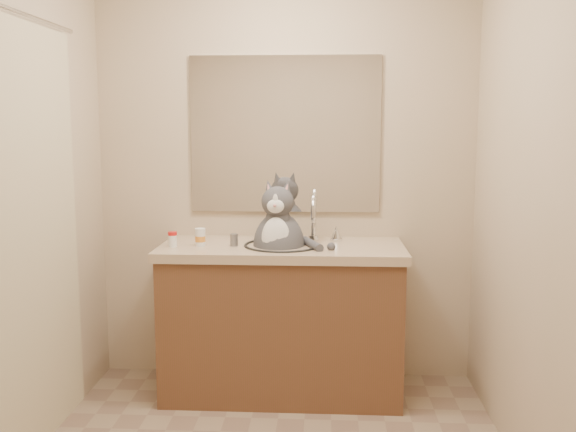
% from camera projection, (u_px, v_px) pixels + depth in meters
% --- Properties ---
extents(room, '(2.22, 2.52, 2.42)m').
position_uv_depth(room, '(266.00, 203.00, 2.53)').
color(room, gray).
rests_on(room, ground).
extents(vanity, '(1.34, 0.59, 1.12)m').
position_uv_depth(vanity, '(282.00, 316.00, 3.59)').
color(vanity, brown).
rests_on(vanity, ground).
extents(mirror, '(1.10, 0.02, 0.90)m').
position_uv_depth(mirror, '(285.00, 135.00, 3.71)').
color(mirror, white).
rests_on(mirror, room).
extents(shower_curtain, '(0.02, 1.30, 1.93)m').
position_uv_depth(shower_curtain, '(21.00, 238.00, 2.71)').
color(shower_curtain, beige).
rests_on(shower_curtain, ground).
extents(cat, '(0.40, 0.35, 0.57)m').
position_uv_depth(cat, '(279.00, 241.00, 3.51)').
color(cat, '#4D4D52').
rests_on(cat, vanity).
extents(pill_bottle_redcap, '(0.06, 0.06, 0.08)m').
position_uv_depth(pill_bottle_redcap, '(173.00, 239.00, 3.47)').
color(pill_bottle_redcap, white).
rests_on(pill_bottle_redcap, vanity).
extents(pill_bottle_orange, '(0.07, 0.07, 0.10)m').
position_uv_depth(pill_bottle_orange, '(200.00, 237.00, 3.50)').
color(pill_bottle_orange, white).
rests_on(pill_bottle_orange, vanity).
extents(grey_canister, '(0.04, 0.04, 0.07)m').
position_uv_depth(grey_canister, '(234.00, 240.00, 3.50)').
color(grey_canister, slate).
rests_on(grey_canister, vanity).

